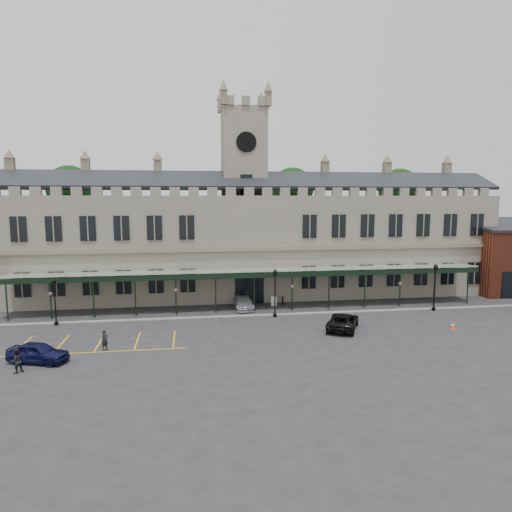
{
  "coord_description": "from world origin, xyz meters",
  "views": [
    {
      "loc": [
        -6.63,
        -38.6,
        11.81
      ],
      "look_at": [
        0.0,
        6.0,
        6.0
      ],
      "focal_mm": 32.0,
      "sensor_mm": 36.0,
      "label": 1
    }
  ],
  "objects": [
    {
      "name": "car_taxi",
      "position": [
        -0.95,
        8.72,
        0.67
      ],
      "size": [
        1.9,
        4.64,
        1.34
      ],
      "primitive_type": "imported",
      "rotation": [
        0.0,
        0.0,
        0.0
      ],
      "color": "#A1A3A9",
      "rests_on": "ground"
    },
    {
      "name": "car_left_a",
      "position": [
        -17.49,
        -5.07,
        0.74
      ],
      "size": [
        4.68,
        2.99,
        1.48
      ],
      "primitive_type": "imported",
      "rotation": [
        0.0,
        0.0,
        1.26
      ],
      "color": "#0B0D33",
      "rests_on": "ground"
    },
    {
      "name": "tree_behind_mid",
      "position": [
        8.0,
        25.0,
        12.81
      ],
      "size": [
        6.0,
        6.0,
        16.0
      ],
      "color": "#332314",
      "rests_on": "ground"
    },
    {
      "name": "lamp_post_left",
      "position": [
        -18.97,
        4.95,
        2.68
      ],
      "size": [
        0.43,
        0.43,
        4.53
      ],
      "color": "black",
      "rests_on": "ground"
    },
    {
      "name": "bollard_left",
      "position": [
        -1.67,
        9.39,
        0.45
      ],
      "size": [
        0.16,
        0.16,
        0.9
      ],
      "primitive_type": "cylinder",
      "color": "black",
      "rests_on": "ground"
    },
    {
      "name": "sign_board",
      "position": [
        2.48,
        9.38,
        0.53
      ],
      "size": [
        0.61,
        0.25,
        1.08
      ],
      "rotation": [
        0.0,
        0.0,
        -0.34
      ],
      "color": "black",
      "rests_on": "ground"
    },
    {
      "name": "car_van",
      "position": [
        7.0,
        -0.23,
        0.73
      ],
      "size": [
        4.49,
        5.75,
        1.45
      ],
      "primitive_type": "imported",
      "rotation": [
        0.0,
        0.0,
        2.68
      ],
      "color": "black",
      "rests_on": "ground"
    },
    {
      "name": "ground",
      "position": [
        0.0,
        0.0,
        0.0
      ],
      "size": [
        140.0,
        140.0,
        0.0
      ],
      "primitive_type": "plane",
      "color": "#262629"
    },
    {
      "name": "kerb",
      "position": [
        0.0,
        5.5,
        0.06
      ],
      "size": [
        60.0,
        0.4,
        0.12
      ],
      "primitive_type": "cube",
      "color": "gray",
      "rests_on": "ground"
    },
    {
      "name": "tree_behind_right",
      "position": [
        24.0,
        25.0,
        12.81
      ],
      "size": [
        6.0,
        6.0,
        16.0
      ],
      "color": "#332314",
      "rests_on": "ground"
    },
    {
      "name": "traffic_cone",
      "position": [
        16.74,
        -1.81,
        0.32
      ],
      "size": [
        0.41,
        0.41,
        0.66
      ],
      "rotation": [
        0.0,
        0.0,
        -0.08
      ],
      "color": "#EF5107",
      "rests_on": "ground"
    },
    {
      "name": "parking_markings",
      "position": [
        -14.0,
        -1.5,
        0.0
      ],
      "size": [
        16.0,
        6.0,
        0.01
      ],
      "primitive_type": null,
      "color": "gold",
      "rests_on": "ground"
    },
    {
      "name": "tree_behind_left",
      "position": [
        -22.0,
        25.0,
        12.81
      ],
      "size": [
        6.0,
        6.0,
        16.0
      ],
      "color": "#332314",
      "rests_on": "ground"
    },
    {
      "name": "lamp_post_right",
      "position": [
        18.73,
        4.9,
        2.99
      ],
      "size": [
        0.48,
        0.48,
        5.04
      ],
      "color": "black",
      "rests_on": "ground"
    },
    {
      "name": "person_b",
      "position": [
        -18.3,
        -6.92,
        0.84
      ],
      "size": [
        1.04,
        0.99,
        1.69
      ],
      "primitive_type": "imported",
      "rotation": [
        0.0,
        0.0,
        3.75
      ],
      "color": "black",
      "rests_on": "ground"
    },
    {
      "name": "station_building",
      "position": [
        0.0,
        15.91,
        6.47
      ],
      "size": [
        60.0,
        10.36,
        17.3
      ],
      "color": "#6C665A",
      "rests_on": "ground"
    },
    {
      "name": "bollard_right",
      "position": [
        3.51,
        9.62,
        0.49
      ],
      "size": [
        0.18,
        0.18,
        0.99
      ],
      "primitive_type": "cylinder",
      "color": "black",
      "rests_on": "ground"
    },
    {
      "name": "canopy",
      "position": [
        0.0,
        7.46,
        2.4
      ],
      "size": [
        50.0,
        4.1,
        4.3
      ],
      "color": "#8C9E93",
      "rests_on": "ground"
    },
    {
      "name": "person_a",
      "position": [
        -13.2,
        -3.12,
        0.82
      ],
      "size": [
        0.7,
        0.7,
        1.64
      ],
      "primitive_type": "imported",
      "rotation": [
        0.0,
        0.0,
        0.82
      ],
      "color": "black",
      "rests_on": "ground"
    },
    {
      "name": "lamp_post_mid",
      "position": [
        1.74,
        4.86,
        2.89
      ],
      "size": [
        0.46,
        0.46,
        4.87
      ],
      "color": "black",
      "rests_on": "ground"
    },
    {
      "name": "clock_tower",
      "position": [
        0.0,
        16.0,
        13.11
      ],
      "size": [
        5.6,
        5.6,
        24.8
      ],
      "color": "#6C665A",
      "rests_on": "ground"
    }
  ]
}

